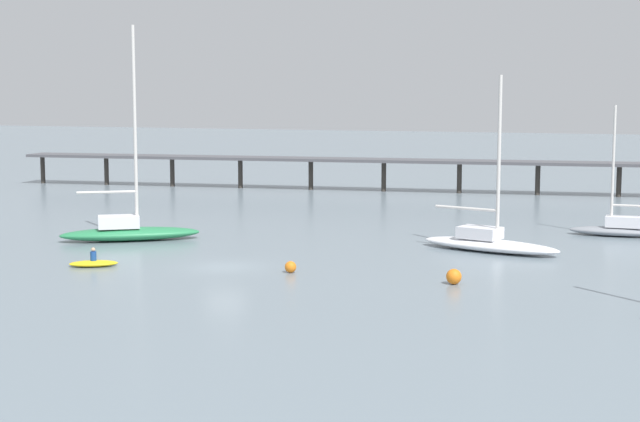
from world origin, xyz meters
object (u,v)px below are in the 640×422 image
(pier, at_px, (568,157))
(sailboat_gray, at_px, (617,227))
(dinghy_yellow, at_px, (94,263))
(mooring_buoy_near, at_px, (454,277))
(sailboat_green, at_px, (129,229))
(mooring_buoy_outer, at_px, (291,267))
(sailboat_white, at_px, (489,241))

(pier, relative_size, sailboat_gray, 9.38)
(dinghy_yellow, height_order, mooring_buoy_near, dinghy_yellow)
(sailboat_gray, bearing_deg, sailboat_green, -156.19)
(sailboat_green, relative_size, mooring_buoy_outer, 22.22)
(sailboat_gray, height_order, sailboat_green, sailboat_green)
(sailboat_gray, bearing_deg, mooring_buoy_near, -108.40)
(sailboat_white, bearing_deg, sailboat_gray, 53.00)
(pier, height_order, sailboat_green, sailboat_green)
(sailboat_gray, height_order, mooring_buoy_outer, sailboat_gray)
(sailboat_green, bearing_deg, mooring_buoy_outer, -25.84)
(dinghy_yellow, bearing_deg, mooring_buoy_near, 5.71)
(sailboat_gray, xyz_separation_m, mooring_buoy_outer, (-16.78, -21.54, -0.33))
(sailboat_gray, distance_m, mooring_buoy_near, 22.78)
(mooring_buoy_near, bearing_deg, sailboat_green, 163.27)
(sailboat_green, bearing_deg, mooring_buoy_near, -16.73)
(dinghy_yellow, height_order, mooring_buoy_outer, dinghy_yellow)
(pier, xyz_separation_m, dinghy_yellow, (-22.14, -50.84, -3.70))
(pier, relative_size, mooring_buoy_near, 104.75)
(dinghy_yellow, bearing_deg, mooring_buoy_outer, 10.61)
(pier, distance_m, dinghy_yellow, 55.58)
(pier, distance_m, sailboat_white, 37.17)
(sailboat_gray, height_order, dinghy_yellow, sailboat_gray)
(sailboat_green, relative_size, mooring_buoy_near, 17.67)
(sailboat_white, relative_size, sailboat_gray, 1.21)
(sailboat_white, bearing_deg, mooring_buoy_near, -88.56)
(sailboat_white, bearing_deg, sailboat_green, -170.27)
(dinghy_yellow, distance_m, mooring_buoy_near, 21.52)
(sailboat_gray, bearing_deg, mooring_buoy_outer, -127.91)
(mooring_buoy_near, bearing_deg, sailboat_gray, 71.60)
(pier, distance_m, mooring_buoy_near, 48.83)
(pier, xyz_separation_m, sailboat_white, (-1.03, -37.02, -3.24))
(pier, xyz_separation_m, sailboat_gray, (6.46, -27.09, -3.24))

